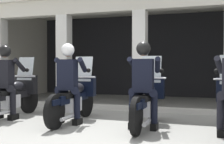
{
  "coord_description": "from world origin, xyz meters",
  "views": [
    {
      "loc": [
        1.92,
        -5.18,
        1.15
      ],
      "look_at": [
        0.0,
        0.51,
        1.02
      ],
      "focal_mm": 47.48,
      "sensor_mm": 36.0,
      "label": 1
    }
  ],
  "objects_px": {
    "police_officer_far_left": "(5,75)",
    "police_officer_center_left": "(68,76)",
    "motorcycle_center_right": "(147,100)",
    "motorcycle_far_left": "(14,95)",
    "police_officer_center_right": "(144,77)",
    "motorcycle_center_left": "(75,97)"
  },
  "relations": [
    {
      "from": "police_officer_center_left",
      "to": "motorcycle_center_right",
      "type": "height_order",
      "value": "police_officer_center_left"
    },
    {
      "from": "motorcycle_far_left",
      "to": "motorcycle_center_right",
      "type": "xyz_separation_m",
      "value": [
        3.01,
        -0.02,
        0.0
      ]
    },
    {
      "from": "police_officer_center_left",
      "to": "motorcycle_center_right",
      "type": "xyz_separation_m",
      "value": [
        1.51,
        0.29,
        -0.44
      ]
    },
    {
      "from": "motorcycle_center_left",
      "to": "police_officer_center_left",
      "type": "height_order",
      "value": "police_officer_center_left"
    },
    {
      "from": "police_officer_far_left",
      "to": "motorcycle_center_right",
      "type": "height_order",
      "value": "police_officer_far_left"
    },
    {
      "from": "police_officer_center_left",
      "to": "police_officer_center_right",
      "type": "bearing_deg",
      "value": 3.84
    },
    {
      "from": "motorcycle_center_right",
      "to": "police_officer_center_right",
      "type": "distance_m",
      "value": 0.52
    },
    {
      "from": "motorcycle_center_left",
      "to": "motorcycle_far_left",
      "type": "bearing_deg",
      "value": -177.66
    },
    {
      "from": "police_officer_far_left",
      "to": "police_officer_center_left",
      "type": "relative_size",
      "value": 1.0
    },
    {
      "from": "motorcycle_far_left",
      "to": "police_officer_center_right",
      "type": "xyz_separation_m",
      "value": [
        3.01,
        -0.3,
        0.44
      ]
    },
    {
      "from": "police_officer_far_left",
      "to": "motorcycle_center_right",
      "type": "relative_size",
      "value": 0.78
    },
    {
      "from": "motorcycle_far_left",
      "to": "police_officer_center_left",
      "type": "xyz_separation_m",
      "value": [
        1.51,
        -0.31,
        0.44
      ]
    },
    {
      "from": "motorcycle_center_right",
      "to": "police_officer_far_left",
      "type": "bearing_deg",
      "value": -165.39
    },
    {
      "from": "motorcycle_far_left",
      "to": "police_officer_far_left",
      "type": "relative_size",
      "value": 1.29
    },
    {
      "from": "motorcycle_far_left",
      "to": "motorcycle_center_right",
      "type": "distance_m",
      "value": 3.01
    },
    {
      "from": "motorcycle_center_left",
      "to": "police_officer_center_right",
      "type": "bearing_deg",
      "value": -6.85
    },
    {
      "from": "police_officer_far_left",
      "to": "police_officer_center_right",
      "type": "xyz_separation_m",
      "value": [
        3.01,
        -0.02,
        0.0
      ]
    },
    {
      "from": "police_officer_center_left",
      "to": "police_officer_center_right",
      "type": "distance_m",
      "value": 1.51
    },
    {
      "from": "motorcycle_center_left",
      "to": "police_officer_center_left",
      "type": "distance_m",
      "value": 0.52
    },
    {
      "from": "motorcycle_far_left",
      "to": "motorcycle_center_left",
      "type": "height_order",
      "value": "same"
    },
    {
      "from": "motorcycle_far_left",
      "to": "motorcycle_center_right",
      "type": "height_order",
      "value": "same"
    },
    {
      "from": "police_officer_far_left",
      "to": "motorcycle_center_right",
      "type": "xyz_separation_m",
      "value": [
        3.01,
        0.26,
        -0.44
      ]
    }
  ]
}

